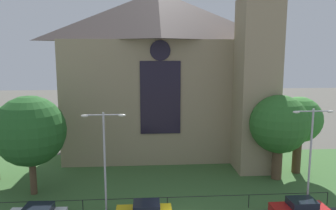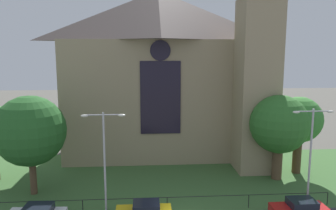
% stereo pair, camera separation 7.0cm
% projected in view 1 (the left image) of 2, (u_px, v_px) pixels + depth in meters
% --- Properties ---
extents(ground, '(160.00, 160.00, 0.00)m').
position_uv_depth(ground, '(170.00, 176.00, 34.23)').
color(ground, '#56544C').
extents(grass_verge, '(120.00, 20.00, 0.01)m').
position_uv_depth(grass_verge, '(171.00, 183.00, 32.26)').
color(grass_verge, '#3D6633').
rests_on(grass_verge, ground).
extents(church_building, '(23.20, 16.20, 26.00)m').
position_uv_depth(church_building, '(164.00, 71.00, 41.14)').
color(church_building, tan).
rests_on(church_building, ground).
extents(iron_railing, '(26.88, 0.07, 1.13)m').
position_uv_depth(iron_railing, '(167.00, 199.00, 26.63)').
color(iron_railing, black).
rests_on(iron_railing, ground).
extents(tree_right_near, '(5.76, 5.76, 8.52)m').
position_uv_depth(tree_right_near, '(279.00, 125.00, 32.62)').
color(tree_right_near, brown).
rests_on(tree_right_near, ground).
extents(tree_right_far, '(4.74, 4.74, 8.11)m').
position_uv_depth(tree_right_far, '(299.00, 120.00, 34.32)').
color(tree_right_far, '#4C3823').
rests_on(tree_right_far, ground).
extents(tree_left_near, '(6.23, 6.23, 8.94)m').
position_uv_depth(tree_left_near, '(30.00, 131.00, 29.01)').
color(tree_left_near, brown).
rests_on(tree_left_near, ground).
extents(streetlamp_near, '(3.37, 0.26, 8.14)m').
position_uv_depth(streetlamp_near, '(104.00, 150.00, 25.52)').
color(streetlamp_near, '#B2B2B7').
rests_on(streetlamp_near, ground).
extents(streetlamp_far, '(3.37, 0.26, 8.21)m').
position_uv_depth(streetlamp_far, '(311.00, 145.00, 26.68)').
color(streetlamp_far, '#B2B2B7').
rests_on(streetlamp_far, ground).
extents(parked_car_red, '(4.22, 2.06, 1.51)m').
position_uv_depth(parked_car_red, '(300.00, 209.00, 25.43)').
color(parked_car_red, '#B21919').
rests_on(parked_car_red, ground).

